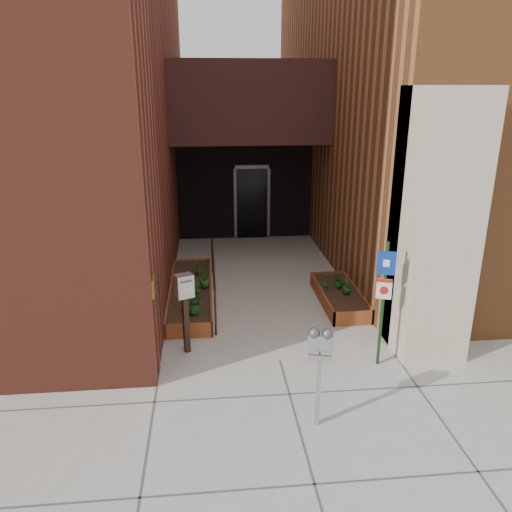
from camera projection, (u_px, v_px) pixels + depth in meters
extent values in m
plane|color=#9E9991|center=(280.00, 360.00, 8.43)|extent=(80.00, 80.00, 0.00)
cube|color=maroon|center=(9.00, 60.00, 12.55)|extent=(8.00, 14.60, 10.00)
cube|color=#9C5B2D|center=(456.00, 63.00, 14.11)|extent=(8.00, 13.70, 10.00)
cube|color=#B9AF8E|center=(434.00, 227.00, 8.15)|extent=(1.10, 1.20, 4.40)
cube|color=black|center=(248.00, 102.00, 12.78)|extent=(4.20, 2.00, 2.00)
cube|color=black|center=(245.00, 188.00, 14.91)|extent=(4.00, 0.30, 3.00)
cube|color=black|center=(252.00, 204.00, 14.90)|extent=(0.90, 0.06, 2.10)
cube|color=#B79338|center=(153.00, 287.00, 7.57)|extent=(0.04, 0.30, 0.30)
cube|color=brown|center=(189.00, 331.00, 9.10)|extent=(0.90, 0.04, 0.30)
cube|color=brown|center=(192.00, 265.00, 12.45)|extent=(0.90, 0.04, 0.30)
cube|color=brown|center=(171.00, 294.00, 10.73)|extent=(0.04, 3.60, 0.30)
cube|color=brown|center=(211.00, 292.00, 10.82)|extent=(0.04, 3.60, 0.30)
cube|color=black|center=(191.00, 294.00, 10.78)|extent=(0.82, 3.52, 0.26)
cube|color=brown|center=(354.00, 318.00, 9.59)|extent=(0.80, 0.04, 0.30)
cube|color=brown|center=(327.00, 278.00, 11.62)|extent=(0.80, 0.04, 0.30)
cube|color=brown|center=(322.00, 297.00, 10.57)|extent=(0.04, 2.20, 0.30)
cube|color=brown|center=(357.00, 295.00, 10.64)|extent=(0.04, 2.20, 0.30)
cube|color=black|center=(339.00, 297.00, 10.61)|extent=(0.72, 2.12, 0.26)
cylinder|color=black|center=(215.00, 313.00, 9.12)|extent=(0.04, 0.04, 0.90)
cylinder|color=black|center=(212.00, 255.00, 12.23)|extent=(0.04, 0.04, 0.90)
cylinder|color=black|center=(213.00, 261.00, 10.54)|extent=(0.04, 3.30, 0.04)
cube|color=gray|center=(318.00, 392.00, 6.67)|extent=(0.07, 0.07, 1.01)
cube|color=gray|center=(320.00, 356.00, 6.50)|extent=(0.32, 0.19, 0.08)
cube|color=gray|center=(314.00, 343.00, 6.45)|extent=(0.17, 0.13, 0.26)
sphere|color=#59595B|center=(314.00, 333.00, 6.40)|extent=(0.15, 0.15, 0.15)
cube|color=white|center=(314.00, 344.00, 6.40)|extent=(0.09, 0.03, 0.05)
cube|color=#B21414|center=(313.00, 350.00, 6.42)|extent=(0.09, 0.03, 0.03)
cube|color=gray|center=(327.00, 344.00, 6.43)|extent=(0.17, 0.13, 0.26)
sphere|color=#59595B|center=(328.00, 334.00, 6.38)|extent=(0.15, 0.15, 0.15)
cube|color=white|center=(327.00, 345.00, 6.37)|extent=(0.09, 0.03, 0.05)
cube|color=#B21414|center=(327.00, 351.00, 6.40)|extent=(0.09, 0.03, 0.03)
cube|color=black|center=(383.00, 305.00, 7.98)|extent=(0.06, 0.06, 2.13)
cube|color=navy|center=(386.00, 263.00, 7.72)|extent=(0.28, 0.12, 0.39)
cube|color=white|center=(386.00, 263.00, 7.71)|extent=(0.09, 0.04, 0.12)
cube|color=white|center=(384.00, 289.00, 7.86)|extent=(0.23, 0.10, 0.34)
cube|color=#B21414|center=(385.00, 281.00, 7.81)|extent=(0.23, 0.09, 0.06)
cylinder|color=#B21414|center=(384.00, 290.00, 7.86)|extent=(0.13, 0.06, 0.14)
cube|color=black|center=(186.00, 324.00, 8.53)|extent=(0.12, 0.12, 1.04)
cube|color=silver|center=(184.00, 286.00, 8.30)|extent=(0.34, 0.30, 0.40)
cube|color=#59595B|center=(186.00, 282.00, 8.17)|extent=(0.20, 0.09, 0.04)
cube|color=white|center=(187.00, 291.00, 8.23)|extent=(0.21, 0.10, 0.09)
imported|color=#195A1D|center=(194.00, 302.00, 9.44)|extent=(0.49, 0.49, 0.41)
imported|color=#1D5117|center=(196.00, 288.00, 10.21)|extent=(0.23, 0.23, 0.32)
imported|color=#1E5518|center=(204.00, 278.00, 10.66)|extent=(0.25, 0.25, 0.40)
imported|color=#205217|center=(197.00, 266.00, 11.38)|extent=(0.25, 0.25, 0.36)
imported|color=#18561D|center=(347.00, 286.00, 10.36)|extent=(0.24, 0.24, 0.30)
imported|color=#235C1A|center=(327.00, 280.00, 10.62)|extent=(0.18, 0.18, 0.32)
imported|color=#185618|center=(339.00, 280.00, 10.66)|extent=(0.38, 0.38, 0.31)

